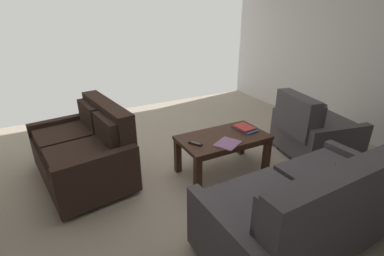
{
  "coord_description": "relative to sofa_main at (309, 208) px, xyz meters",
  "views": [
    {
      "loc": [
        1.24,
        2.51,
        1.86
      ],
      "look_at": [
        0.11,
        0.4,
        0.83
      ],
      "focal_mm": 26.42,
      "sensor_mm": 36.0,
      "label": 1
    }
  ],
  "objects": [
    {
      "name": "loveseat_near",
      "position": [
        1.39,
        -1.92,
        -0.01
      ],
      "size": [
        1.02,
        1.43,
        0.87
      ],
      "color": "black",
      "rests_on": "ground"
    },
    {
      "name": "wall_left",
      "position": [
        -2.43,
        -1.36,
        1.01
      ],
      "size": [
        0.12,
        5.52,
        2.78
      ],
      "primitive_type": "cube",
      "color": "white",
      "rests_on": "ground"
    },
    {
      "name": "book_stack",
      "position": [
        -0.39,
        -1.33,
        0.11
      ],
      "size": [
        0.22,
        0.31,
        0.04
      ],
      "color": "#385693",
      "rests_on": "coffee_table"
    },
    {
      "name": "loose_magazine",
      "position": [
        0.02,
        -1.11,
        0.1
      ],
      "size": [
        0.35,
        0.33,
        0.01
      ],
      "primitive_type": "cube",
      "rotation": [
        0.0,
        0.0,
        5.2
      ],
      "color": "#996699",
      "rests_on": "coffee_table"
    },
    {
      "name": "armchair_side",
      "position": [
        -1.31,
        -1.08,
        -0.02
      ],
      "size": [
        1.0,
        1.04,
        0.86
      ],
      "color": "black",
      "rests_on": "ground"
    },
    {
      "name": "tv_remote",
      "position": [
        0.34,
        -1.27,
        0.1
      ],
      "size": [
        0.12,
        0.16,
        0.02
      ],
      "color": "black",
      "rests_on": "coffee_table"
    },
    {
      "name": "coffee_table",
      "position": [
        -0.05,
        -1.3,
        0.02
      ],
      "size": [
        1.04,
        0.58,
        0.47
      ],
      "color": "#3D2316",
      "rests_on": "ground"
    },
    {
      "name": "sofa_main",
      "position": [
        0.0,
        0.0,
        0.0
      ],
      "size": [
        1.73,
        0.87,
        0.9
      ],
      "color": "black",
      "rests_on": "ground"
    },
    {
      "name": "ground_plane",
      "position": [
        0.44,
        -1.36,
        -0.38
      ],
      "size": [
        5.74,
        5.52,
        0.01
      ],
      "primitive_type": "cube",
      "color": "tan"
    }
  ]
}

